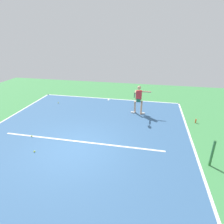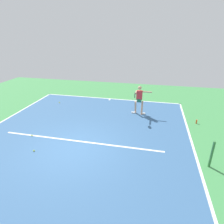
{
  "view_description": "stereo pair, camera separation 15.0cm",
  "coord_description": "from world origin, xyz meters",
  "px_view_note": "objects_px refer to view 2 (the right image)",
  "views": [
    {
      "loc": [
        -2.92,
        6.33,
        4.6
      ],
      "look_at": [
        -1.16,
        -2.18,
        0.9
      ],
      "focal_mm": 30.28,
      "sensor_mm": 36.0,
      "label": 1
    },
    {
      "loc": [
        -3.07,
        6.3,
        4.6
      ],
      "look_at": [
        -1.16,
        -2.18,
        0.9
      ],
      "focal_mm": 30.28,
      "sensor_mm": 36.0,
      "label": 2
    }
  ],
  "objects_px": {
    "tennis_player": "(139,98)",
    "tennis_ball_near_player": "(32,135)",
    "tennis_ball_centre_court": "(34,151)",
    "water_bottle": "(196,122)",
    "tennis_ball_far_corner": "(59,102)",
    "net_post": "(212,154)"
  },
  "relations": [
    {
      "from": "tennis_ball_near_player",
      "to": "tennis_ball_far_corner",
      "type": "bearing_deg",
      "value": -79.05
    },
    {
      "from": "tennis_ball_near_player",
      "to": "tennis_ball_far_corner",
      "type": "xyz_separation_m",
      "value": [
        0.87,
        -4.49,
        0.0
      ]
    },
    {
      "from": "net_post",
      "to": "water_bottle",
      "type": "bearing_deg",
      "value": -92.93
    },
    {
      "from": "tennis_player",
      "to": "tennis_ball_near_player",
      "type": "distance_m",
      "value": 6.13
    },
    {
      "from": "net_post",
      "to": "tennis_ball_centre_court",
      "type": "relative_size",
      "value": 16.21
    },
    {
      "from": "water_bottle",
      "to": "tennis_ball_centre_court",
      "type": "bearing_deg",
      "value": 31.09
    },
    {
      "from": "tennis_player",
      "to": "tennis_ball_far_corner",
      "type": "distance_m",
      "value": 5.72
    },
    {
      "from": "tennis_player",
      "to": "tennis_ball_far_corner",
      "type": "bearing_deg",
      "value": -6.34
    },
    {
      "from": "net_post",
      "to": "water_bottle",
      "type": "distance_m",
      "value": 3.73
    },
    {
      "from": "tennis_player",
      "to": "tennis_ball_far_corner",
      "type": "relative_size",
      "value": 26.44
    },
    {
      "from": "tennis_ball_near_player",
      "to": "tennis_ball_centre_court",
      "type": "distance_m",
      "value": 1.39
    },
    {
      "from": "tennis_ball_near_player",
      "to": "tennis_player",
      "type": "bearing_deg",
      "value": -141.28
    },
    {
      "from": "net_post",
      "to": "tennis_ball_centre_court",
      "type": "xyz_separation_m",
      "value": [
        6.89,
        0.57,
        -0.5
      ]
    },
    {
      "from": "tennis_player",
      "to": "tennis_ball_far_corner",
      "type": "height_order",
      "value": "tennis_player"
    },
    {
      "from": "tennis_ball_near_player",
      "to": "tennis_ball_centre_court",
      "type": "bearing_deg",
      "value": 127.34
    },
    {
      "from": "tennis_player",
      "to": "tennis_ball_far_corner",
      "type": "xyz_separation_m",
      "value": [
        5.59,
        -0.7,
        -0.96
      ]
    },
    {
      "from": "tennis_ball_near_player",
      "to": "water_bottle",
      "type": "height_order",
      "value": "water_bottle"
    },
    {
      "from": "tennis_player",
      "to": "water_bottle",
      "type": "height_order",
      "value": "tennis_player"
    },
    {
      "from": "tennis_player",
      "to": "tennis_ball_near_player",
      "type": "height_order",
      "value": "tennis_player"
    },
    {
      "from": "net_post",
      "to": "tennis_player",
      "type": "distance_m",
      "value": 5.29
    },
    {
      "from": "tennis_ball_near_player",
      "to": "water_bottle",
      "type": "distance_m",
      "value": 8.54
    },
    {
      "from": "tennis_ball_centre_court",
      "to": "water_bottle",
      "type": "bearing_deg",
      "value": -148.91
    }
  ]
}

